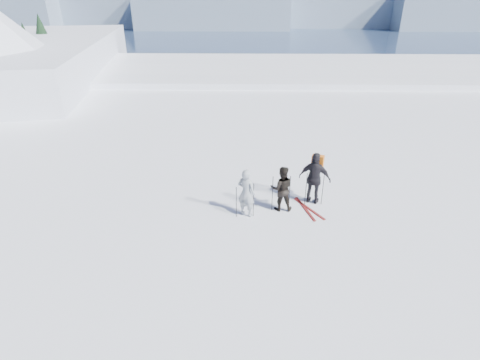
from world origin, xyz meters
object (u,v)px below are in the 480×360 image
object	(u,v)px
skier_pack	(315,179)
skis_loose	(307,209)
skier_dark	(282,189)
skier_grey	(246,193)

from	to	relation	value
skier_pack	skis_loose	world-z (taller)	skier_pack
skier_dark	skis_loose	world-z (taller)	skier_dark
skier_grey	skier_dark	xyz separation A→B (m)	(1.24, 0.41, -0.04)
skier_dark	skis_loose	bearing A→B (deg)	-179.01
skier_pack	skis_loose	size ratio (longest dim) A/B	1.19
skier_grey	skier_dark	size ratio (longest dim) A/B	1.05
skier_grey	skis_loose	size ratio (longest dim) A/B	1.06
skier_dark	skier_pack	xyz separation A→B (m)	(1.23, 0.51, 0.15)
skier_grey	skier_pack	xyz separation A→B (m)	(2.47, 0.92, 0.11)
skier_grey	skier_pack	size ratio (longest dim) A/B	0.89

